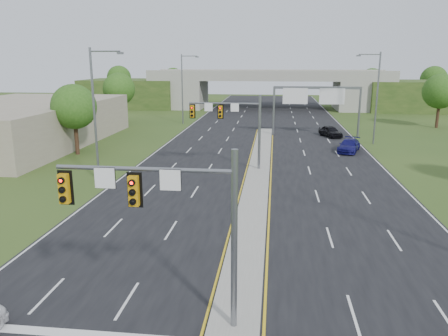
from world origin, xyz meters
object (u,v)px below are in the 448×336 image
at_px(signal_mast_far, 235,120).
at_px(sign_gantry, 316,97).
at_px(signal_mast_near, 172,210).
at_px(overpass, 269,92).
at_px(car_far_b, 349,146).
at_px(car_far_c, 331,131).

distance_m(signal_mast_far, sign_gantry, 21.91).
bearing_deg(sign_gantry, signal_mast_near, -101.25).
bearing_deg(overpass, car_far_b, -77.89).
height_order(overpass, car_far_c, overpass).
bearing_deg(overpass, signal_mast_near, -91.62).
bearing_deg(car_far_b, sign_gantry, 124.48).
relative_size(signal_mast_near, car_far_c, 1.64).
relative_size(signal_mast_far, car_far_c, 1.64).
xyz_separation_m(overpass, car_far_b, (9.72, -45.28, -2.83)).
xyz_separation_m(car_far_b, car_far_c, (-0.85, 10.01, 0.02)).
bearing_deg(car_far_b, car_far_c, 112.74).
bearing_deg(signal_mast_far, signal_mast_near, -90.00).
xyz_separation_m(signal_mast_far, sign_gantry, (8.95, 19.99, 0.51)).
distance_m(signal_mast_near, car_far_b, 37.02).
bearing_deg(sign_gantry, overpass, 100.79).
bearing_deg(signal_mast_near, signal_mast_far, 90.00).
bearing_deg(signal_mast_near, car_far_c, 76.05).
bearing_deg(car_far_b, signal_mast_near, -91.10).
xyz_separation_m(signal_mast_far, car_far_c, (11.13, 19.81, -3.98)).
distance_m(sign_gantry, overpass, 35.75).
relative_size(sign_gantry, overpass, 0.14).
distance_m(overpass, car_far_c, 36.47).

